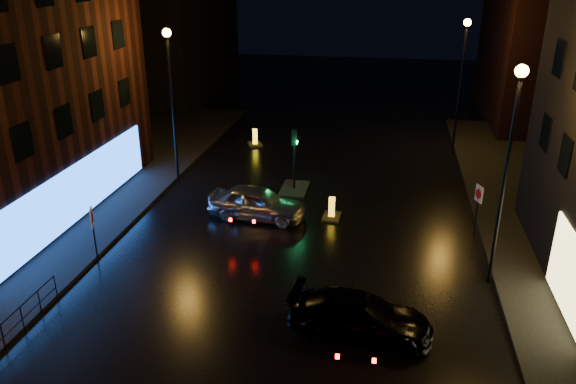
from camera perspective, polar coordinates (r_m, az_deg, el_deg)
name	(u,v)px	position (r m, az deg, el deg)	size (l,w,h in m)	color
ground	(257,359)	(18.33, -3.21, -16.61)	(120.00, 120.00, 0.00)	black
pavement_left	(12,217)	(30.22, -26.20, -2.29)	(12.00, 44.00, 0.15)	black
building_far_left	(169,16)	(52.75, -12.00, 17.07)	(8.00, 16.00, 14.00)	black
building_far_right	(549,41)	(47.54, 24.96, 13.77)	(8.00, 14.00, 12.00)	black
street_lamp_lfar	(171,84)	(30.60, -11.82, 10.73)	(0.44, 0.44, 8.37)	black
street_lamp_rnear	(510,146)	(21.12, 21.63, 4.41)	(0.44, 0.44, 8.37)	black
street_lamp_rfar	(462,67)	(36.55, 17.28, 12.07)	(0.44, 0.44, 8.37)	black
traffic_signal	(294,181)	(30.28, 0.63, 1.08)	(1.40, 2.40, 3.45)	black
guard_railing	(2,331)	(20.32, -27.09, -12.47)	(0.05, 6.04, 1.00)	black
silver_hatchback	(257,203)	(26.95, -3.18, -1.08)	(1.87, 4.64, 1.58)	#B9BAC1
dark_sedan	(361,316)	(19.09, 7.38, -12.38)	(1.94, 4.77, 1.38)	black
bollard_near	(332,213)	(27.18, 4.45, -2.18)	(0.86, 1.26, 1.08)	black
bollard_far	(255,142)	(37.96, -3.36, 5.12)	(1.31, 1.54, 1.14)	black
road_sign_left	(92,222)	(23.94, -19.26, -2.92)	(0.28, 0.55, 2.39)	black
road_sign_right	(478,198)	(26.38, 18.78, -0.58)	(0.26, 0.54, 2.33)	black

